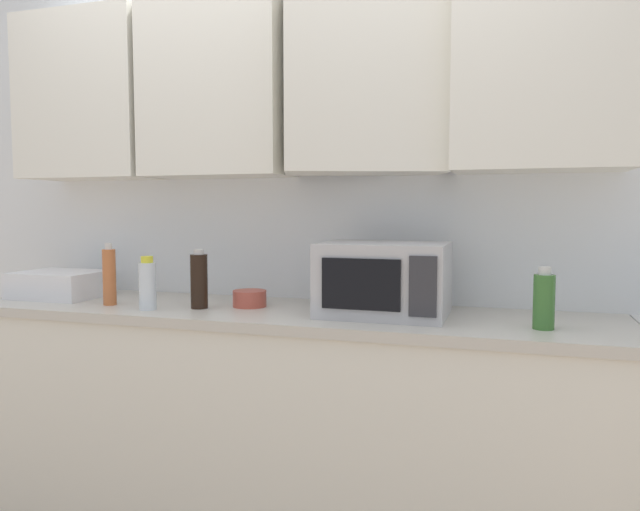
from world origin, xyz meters
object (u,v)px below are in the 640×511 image
(bottle_clear_tall, at_px, (147,285))
(microwave, at_px, (384,279))
(bottle_soy_dark, at_px, (199,281))
(dish_rack, at_px, (60,284))
(bottle_green_oil, at_px, (544,300))
(bottle_spice_jar, at_px, (109,276))
(bowl_ceramic_small, at_px, (250,299))

(bottle_clear_tall, bearing_deg, microwave, 10.18)
(microwave, xyz_separation_m, bottle_soy_dark, (-0.76, -0.07, -0.02))
(dish_rack, distance_m, bottle_green_oil, 2.10)
(bottle_spice_jar, bearing_deg, bowl_ceramic_small, 13.50)
(bottle_clear_tall, distance_m, bowl_ceramic_small, 0.42)
(bottle_soy_dark, bearing_deg, bottle_green_oil, -1.08)
(bottle_spice_jar, bearing_deg, microwave, 5.55)
(bottle_clear_tall, height_order, bottle_green_oil, bottle_clear_tall)
(microwave, height_order, bottle_spice_jar, microwave)
(bottle_green_oil, bearing_deg, bowl_ceramic_small, 173.74)
(bottle_spice_jar, height_order, bowl_ceramic_small, bottle_spice_jar)
(microwave, xyz_separation_m, bottle_clear_tall, (-0.94, -0.17, -0.04))
(microwave, relative_size, bottle_spice_jar, 1.81)
(bottle_clear_tall, distance_m, bottle_spice_jar, 0.23)
(microwave, bearing_deg, bottle_green_oil, -9.77)
(microwave, distance_m, dish_rack, 1.53)
(dish_rack, xyz_separation_m, bottle_clear_tall, (0.59, -0.17, 0.04))
(microwave, bearing_deg, bottle_soy_dark, -174.46)
(bottle_clear_tall, bearing_deg, dish_rack, 163.45)
(bottle_soy_dark, bearing_deg, bowl_ceramic_small, 29.33)
(bottle_green_oil, relative_size, bowl_ceramic_small, 1.52)
(microwave, xyz_separation_m, bottle_green_oil, (0.57, -0.10, -0.04))
(dish_rack, relative_size, bottle_clear_tall, 1.74)
(bottle_spice_jar, distance_m, bowl_ceramic_small, 0.61)
(microwave, height_order, bottle_soy_dark, microwave)
(bowl_ceramic_small, bearing_deg, bottle_soy_dark, -150.67)
(dish_rack, relative_size, bowl_ceramic_small, 2.71)
(dish_rack, height_order, bottle_spice_jar, bottle_spice_jar)
(bottle_soy_dark, xyz_separation_m, bottle_spice_jar, (-0.41, -0.04, 0.01))
(bottle_soy_dark, distance_m, bottle_clear_tall, 0.21)
(dish_rack, height_order, bottle_green_oil, bottle_green_oil)
(bottle_soy_dark, distance_m, bottle_green_oil, 1.33)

